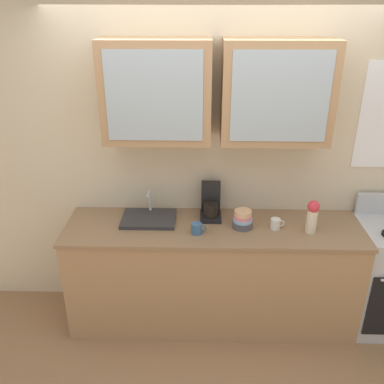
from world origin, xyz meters
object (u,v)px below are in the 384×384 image
object	(u,v)px
bowl_stack	(243,219)
cup_near_bowls	(276,224)
coffee_maker	(211,205)
cup_near_sink	(197,228)
sink_faucet	(149,218)
vase	(312,216)

from	to	relation	value
bowl_stack	cup_near_bowls	xyz separation A→B (m)	(0.26, -0.02, -0.02)
coffee_maker	cup_near_bowls	bearing A→B (deg)	-20.27
cup_near_sink	bowl_stack	bearing A→B (deg)	17.17
sink_faucet	bowl_stack	distance (m)	0.75
cup_near_sink	cup_near_bowls	xyz separation A→B (m)	(0.61, 0.09, -0.00)
sink_faucet	cup_near_sink	xyz separation A→B (m)	(0.39, -0.19, 0.02)
sink_faucet	vase	world-z (taller)	vase
sink_faucet	vase	size ratio (longest dim) A/B	1.61
vase	coffee_maker	xyz separation A→B (m)	(-0.76, 0.23, -0.03)
vase	cup_near_bowls	size ratio (longest dim) A/B	2.43
bowl_stack	vase	xyz separation A→B (m)	(0.51, -0.07, 0.08)
sink_faucet	coffee_maker	distance (m)	0.51
sink_faucet	cup_near_sink	size ratio (longest dim) A/B	3.72
vase	coffee_maker	size ratio (longest dim) A/B	0.92
bowl_stack	coffee_maker	distance (m)	0.30
bowl_stack	cup_near_sink	xyz separation A→B (m)	(-0.35, -0.11, -0.02)
sink_faucet	vase	distance (m)	1.27
cup_near_bowls	coffee_maker	bearing A→B (deg)	159.73
bowl_stack	coffee_maker	xyz separation A→B (m)	(-0.25, 0.17, 0.04)
cup_near_bowls	sink_faucet	bearing A→B (deg)	174.01
vase	cup_near_bowls	distance (m)	0.28
bowl_stack	vase	world-z (taller)	vase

